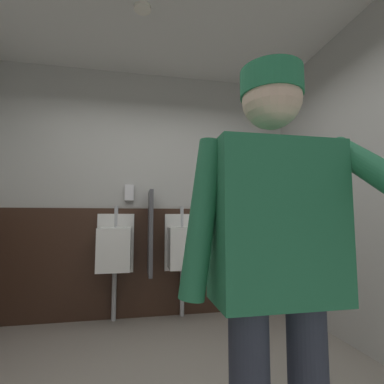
% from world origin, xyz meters
% --- Properties ---
extents(wall_back, '(4.06, 0.12, 2.85)m').
position_xyz_m(wall_back, '(0.00, 1.77, 1.42)').
color(wall_back, '#B2B2AD').
rests_on(wall_back, ground_plane).
extents(wainscot_band_back, '(3.46, 0.03, 1.21)m').
position_xyz_m(wainscot_band_back, '(0.00, 1.69, 0.61)').
color(wainscot_band_back, '#382319').
rests_on(wainscot_band_back, ground_plane).
extents(downlight_far, '(0.14, 0.14, 0.03)m').
position_xyz_m(downlight_far, '(-0.10, 0.60, 2.83)').
color(downlight_far, white).
extents(urinal_left, '(0.40, 0.34, 1.24)m').
position_xyz_m(urinal_left, '(-0.34, 1.55, 0.78)').
color(urinal_left, white).
rests_on(urinal_left, ground_plane).
extents(urinal_middle, '(0.40, 0.34, 1.24)m').
position_xyz_m(urinal_middle, '(0.41, 1.55, 0.78)').
color(urinal_middle, white).
rests_on(urinal_middle, ground_plane).
extents(privacy_divider_panel, '(0.04, 0.40, 0.90)m').
position_xyz_m(privacy_divider_panel, '(0.03, 1.48, 0.95)').
color(privacy_divider_panel, '#4C4C51').
extents(person, '(0.67, 0.60, 1.66)m').
position_xyz_m(person, '(0.38, -0.67, 0.98)').
color(person, '#2D3342').
rests_on(person, ground_plane).
extents(soap_dispenser, '(0.10, 0.07, 0.18)m').
position_xyz_m(soap_dispenser, '(-0.20, 1.67, 1.39)').
color(soap_dispenser, silver).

